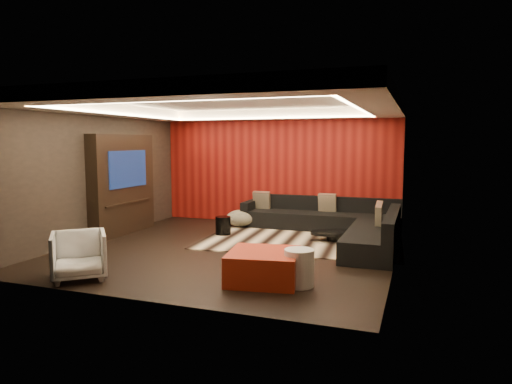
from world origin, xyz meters
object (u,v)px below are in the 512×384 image
at_px(orange_ottoman, 264,266).
at_px(armchair, 79,255).
at_px(coffee_table, 336,236).
at_px(sectional_sofa, 338,225).
at_px(white_side_table, 299,268).
at_px(drum_stool, 223,225).

distance_m(orange_ottoman, armchair, 2.76).
height_order(coffee_table, orange_ottoman, orange_ottoman).
xyz_separation_m(orange_ottoman, sectional_sofa, (0.49, 3.55, 0.04)).
height_order(orange_ottoman, sectional_sofa, sectional_sofa).
bearing_deg(white_side_table, armchair, -166.28).
bearing_deg(orange_ottoman, sectional_sofa, 82.15).
xyz_separation_m(white_side_table, orange_ottoman, (-0.54, 0.04, -0.04)).
distance_m(white_side_table, armchair, 3.27).
relative_size(coffee_table, drum_stool, 2.76).
relative_size(drum_stool, sectional_sofa, 0.11).
height_order(coffee_table, sectional_sofa, sectional_sofa).
bearing_deg(orange_ottoman, drum_stool, 123.98).
height_order(coffee_table, armchair, armchair).
xyz_separation_m(drum_stool, white_side_table, (2.46, -2.89, 0.05)).
relative_size(coffee_table, orange_ottoman, 1.08).
bearing_deg(drum_stool, armchair, -100.96).
relative_size(coffee_table, sectional_sofa, 0.30).
distance_m(armchair, sectional_sofa, 5.37).
height_order(drum_stool, armchair, armchair).
bearing_deg(white_side_table, sectional_sofa, 90.89).
relative_size(white_side_table, armchair, 0.68).
bearing_deg(drum_stool, coffee_table, 5.91).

